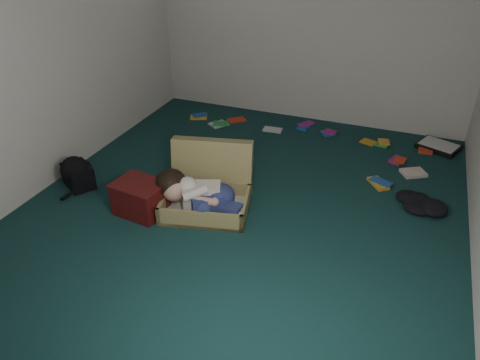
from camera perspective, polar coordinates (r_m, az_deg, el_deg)
The scene contains 11 objects.
floor at distance 4.52m, azimuth 0.70°, elevation -2.91°, with size 4.50×4.50×0.00m, color #123332.
wall_back at distance 6.04m, azimuth 8.83°, elevation 18.94°, with size 4.50×4.50×0.00m, color silver.
wall_front at distance 2.19m, azimuth -20.55°, elevation -4.85°, with size 4.50×4.50×0.00m, color silver.
wall_left at distance 4.99m, azimuth -22.00°, elevation 14.66°, with size 4.50×4.50×0.00m, color silver.
suitcase at distance 4.45m, azimuth -3.85°, elevation -0.93°, with size 0.94×0.92×0.58m.
person at distance 4.27m, azimuth -5.10°, elevation -1.74°, with size 0.87×0.43×0.36m.
maroon_bin at distance 4.41m, azimuth -12.04°, elevation -2.14°, with size 0.50×0.41×0.31m.
backpack at distance 5.01m, azimuth -19.12°, elevation 0.57°, with size 0.42×0.34×0.25m, color black, non-canonical shape.
clothing_pile at distance 4.73m, azimuth 20.95°, elevation -2.55°, with size 0.41×0.34×0.13m, color black, non-canonical shape.
paper_tray at distance 5.99m, azimuth 23.05°, elevation 3.78°, with size 0.53×0.47×0.06m.
book_scatter at distance 5.79m, azimuth 9.95°, elevation 4.77°, with size 3.11×1.38×0.02m.
Camera 1 is at (1.32, -3.52, 2.51)m, focal length 35.00 mm.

